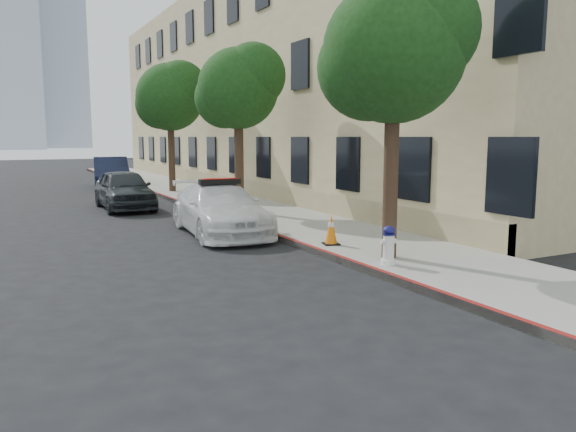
# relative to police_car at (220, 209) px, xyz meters

# --- Properties ---
(ground) EXTENTS (120.00, 120.00, 0.00)m
(ground) POSITION_rel_police_car_xyz_m (-1.10, -3.00, -0.68)
(ground) COLOR black
(ground) RESTS_ON ground
(sidewalk) EXTENTS (3.20, 50.00, 0.15)m
(sidewalk) POSITION_rel_police_car_xyz_m (2.50, 7.00, -0.61)
(sidewalk) COLOR gray
(sidewalk) RESTS_ON ground
(curb_strip) EXTENTS (0.12, 50.00, 0.15)m
(curb_strip) POSITION_rel_police_car_xyz_m (0.96, 7.00, -0.61)
(curb_strip) COLOR maroon
(curb_strip) RESTS_ON ground
(building) EXTENTS (8.00, 36.00, 10.00)m
(building) POSITION_rel_police_car_xyz_m (8.10, 12.00, 4.32)
(building) COLOR tan
(building) RESTS_ON ground
(tower_right) EXTENTS (14.00, 14.00, 44.00)m
(tower_right) POSITION_rel_police_car_xyz_m (7.90, 132.00, 21.32)
(tower_right) COLOR #9EA8B7
(tower_right) RESTS_ON ground
(tree_near) EXTENTS (2.92, 2.82, 5.62)m
(tree_near) POSITION_rel_police_car_xyz_m (1.83, -5.01, 3.59)
(tree_near) COLOR black
(tree_near) RESTS_ON sidewalk
(tree_mid) EXTENTS (2.77, 2.64, 5.43)m
(tree_mid) POSITION_rel_police_car_xyz_m (1.83, 2.99, 3.48)
(tree_mid) COLOR black
(tree_mid) RESTS_ON sidewalk
(tree_far) EXTENTS (3.10, 3.00, 5.81)m
(tree_far) POSITION_rel_police_car_xyz_m (1.83, 10.99, 3.70)
(tree_far) COLOR black
(tree_far) RESTS_ON sidewalk
(police_car) EXTENTS (2.28, 4.82, 1.51)m
(police_car) POSITION_rel_police_car_xyz_m (0.00, 0.00, 0.00)
(police_car) COLOR white
(police_car) RESTS_ON ground
(parked_car_mid) EXTENTS (1.74, 4.23, 1.44)m
(parked_car_mid) POSITION_rel_police_car_xyz_m (-1.22, 6.57, 0.04)
(parked_car_mid) COLOR #21262A
(parked_car_mid) RESTS_ON ground
(parked_car_far) EXTENTS (2.29, 4.94, 1.57)m
(parked_car_far) POSITION_rel_police_car_xyz_m (-0.04, 15.96, 0.10)
(parked_car_far) COLOR #141A34
(parked_car_far) RESTS_ON ground
(fire_hydrant) EXTENTS (0.32, 0.29, 0.75)m
(fire_hydrant) POSITION_rel_police_car_xyz_m (1.38, -5.53, -0.17)
(fire_hydrant) COLOR white
(fire_hydrant) RESTS_ON sidewalk
(traffic_cone) EXTENTS (0.43, 0.43, 0.68)m
(traffic_cone) POSITION_rel_police_car_xyz_m (1.47, -3.29, -0.19)
(traffic_cone) COLOR black
(traffic_cone) RESTS_ON sidewalk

